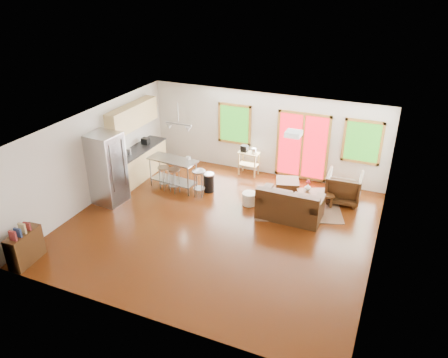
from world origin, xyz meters
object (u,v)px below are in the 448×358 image
at_px(loveseat, 290,206).
at_px(refrigerator, 107,169).
at_px(island, 173,168).
at_px(kitchen_cart, 248,155).
at_px(rug, 297,206).
at_px(ottoman, 287,187).
at_px(armchair, 344,186).
at_px(coffee_table, 315,194).

distance_m(loveseat, refrigerator, 5.03).
distance_m(island, kitchen_cart, 2.44).
distance_m(rug, ottoman, 0.78).
distance_m(rug, refrigerator, 5.31).
distance_m(armchair, refrigerator, 6.55).
xyz_separation_m(ottoman, island, (-3.20, -0.97, 0.42)).
relative_size(rug, loveseat, 1.41).
bearing_deg(armchair, loveseat, 49.69).
bearing_deg(kitchen_cart, loveseat, -46.89).
distance_m(loveseat, island, 3.65).
bearing_deg(ottoman, loveseat, -71.81).
height_order(armchair, ottoman, armchair).
relative_size(ottoman, refrigerator, 0.32).
relative_size(loveseat, ottoman, 2.54).
distance_m(refrigerator, kitchen_cart, 4.33).
distance_m(loveseat, coffee_table, 1.06).
relative_size(loveseat, island, 1.08).
distance_m(armchair, ottoman, 1.59).
bearing_deg(refrigerator, kitchen_cart, 51.21).
relative_size(ottoman, kitchen_cart, 0.67).
height_order(ottoman, island, island).
distance_m(refrigerator, island, 1.91).
xyz_separation_m(ottoman, kitchen_cart, (-1.50, 0.77, 0.44)).
xyz_separation_m(loveseat, coffee_table, (0.47, 0.95, -0.02)).
xyz_separation_m(loveseat, island, (-3.62, 0.31, 0.29)).
height_order(loveseat, armchair, armchair).
bearing_deg(rug, armchair, 36.20).
xyz_separation_m(rug, island, (-3.67, -0.37, 0.63)).
height_order(rug, kitchen_cart, kitchen_cart).
relative_size(coffee_table, ottoman, 1.71).
bearing_deg(loveseat, armchair, 52.48).
bearing_deg(rug, loveseat, -94.10).
height_order(rug, coffee_table, coffee_table).
distance_m(ottoman, island, 3.37).
bearing_deg(armchair, coffee_table, 35.62).
relative_size(coffee_table, island, 0.73).
bearing_deg(armchair, ottoman, 4.63).
bearing_deg(coffee_table, kitchen_cart, 155.21).
xyz_separation_m(armchair, island, (-4.76, -1.17, 0.16)).
relative_size(armchair, island, 0.63).
bearing_deg(refrigerator, rug, 24.21).
bearing_deg(refrigerator, island, 53.13).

